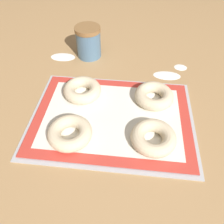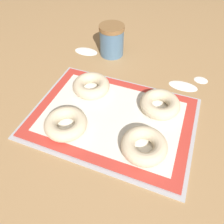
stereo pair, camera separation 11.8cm
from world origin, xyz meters
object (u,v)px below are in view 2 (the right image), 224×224
at_px(bagel_front_left, 66,124).
at_px(bagel_back_left, 91,86).
at_px(baking_tray, 112,118).
at_px(bagel_back_right, 160,104).
at_px(bagel_front_right, 144,145).
at_px(flour_canister, 112,40).

distance_m(bagel_front_left, bagel_back_left, 0.18).
relative_size(baking_tray, bagel_back_right, 4.01).
bearing_deg(bagel_front_right, bagel_front_left, -177.85).
height_order(bagel_front_left, bagel_front_right, same).
bearing_deg(flour_canister, bagel_back_left, -85.09).
bearing_deg(bagel_front_left, bagel_front_right, 2.15).
relative_size(bagel_front_right, bagel_back_left, 1.00).
height_order(bagel_front_left, flour_canister, flour_canister).
bearing_deg(bagel_back_right, bagel_front_right, -91.81).
distance_m(baking_tray, bagel_back_right, 0.16).
bearing_deg(bagel_back_right, bagel_back_left, 179.51).
relative_size(bagel_front_left, bagel_back_left, 1.00).
xyz_separation_m(bagel_front_left, bagel_back_right, (0.24, 0.18, 0.00)).
distance_m(baking_tray, bagel_back_left, 0.15).
xyz_separation_m(bagel_back_left, flour_canister, (-0.02, 0.26, 0.03)).
distance_m(baking_tray, flour_canister, 0.37).
xyz_separation_m(baking_tray, flour_canister, (-0.13, 0.34, 0.06)).
bearing_deg(flour_canister, bagel_back_right, -44.14).
distance_m(baking_tray, bagel_front_left, 0.15).
xyz_separation_m(baking_tray, bagel_back_right, (0.13, 0.09, 0.03)).
height_order(bagel_front_right, flour_canister, flour_canister).
height_order(baking_tray, bagel_back_left, bagel_back_left).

